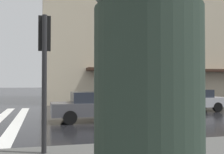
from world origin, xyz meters
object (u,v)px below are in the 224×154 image
Objects in this scene: traffic_signal_post at (44,54)px; car_silver at (192,100)px; billboard_column at (148,86)px; car_dark_grey at (95,105)px.

car_silver is at bearing -46.03° from traffic_signal_post.
billboard_column is 9.87m from car_dark_grey.
car_silver is (9.11, -9.45, -1.80)m from traffic_signal_post.
traffic_signal_post reaches higher than car_dark_grey.
billboard_column is 0.78× the size of car_silver.
car_dark_grey is 7.60m from car_silver.
billboard_column is 3.92m from traffic_signal_post.
car_silver is (3.00, -6.98, 0.00)m from car_dark_grey.
traffic_signal_post is at bearing 158.05° from car_dark_grey.
car_silver is at bearing -32.71° from billboard_column.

